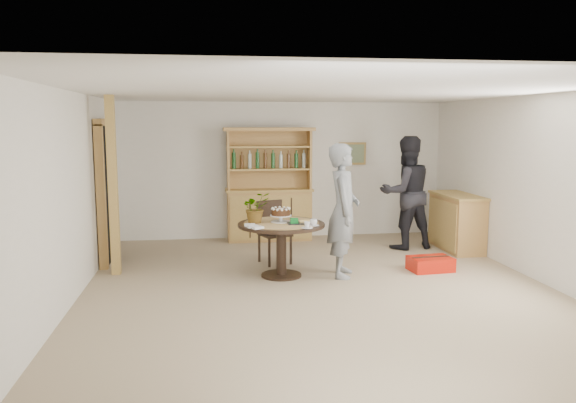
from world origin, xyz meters
The scene contains 17 objects.
ground centered at (0.00, 0.00, 0.00)m, with size 7.00×7.00×0.00m, color tan.
room_shell centered at (0.00, 0.01, 1.74)m, with size 6.04×7.04×2.52m.
doorway centered at (-2.93, 2.00, 1.11)m, with size 0.13×1.10×2.18m.
pine_post centered at (-2.70, 1.20, 1.25)m, with size 0.12×0.12×2.50m, color tan.
hutch centered at (-0.30, 3.24, 0.69)m, with size 1.62×0.54×2.04m.
sideboard centered at (2.74, 2.00, 0.47)m, with size 0.54×1.26×0.94m.
dining_table centered at (-0.40, 0.75, 0.60)m, with size 1.20×1.20×0.76m.
dining_chair centered at (-0.43, 1.58, 0.54)m, with size 0.53×0.53×0.95m.
birthday_cake centered at (-0.40, 0.80, 0.88)m, with size 0.30×0.30×0.20m.
flower_vase centered at (-0.75, 0.80, 0.97)m, with size 0.38×0.33×0.42m, color #3F7233.
gift_tray centered at (-0.19, 0.63, 0.79)m, with size 0.30×0.20×0.08m.
coffee_cup_a centered at (0.00, 0.47, 0.80)m, with size 0.15×0.15×0.09m.
coffee_cup_b centered at (-0.12, 0.30, 0.79)m, with size 0.15×0.15×0.08m.
napkins centered at (-0.81, 0.44, 0.77)m, with size 0.24×0.33×0.03m.
teen_boy centered at (0.45, 0.65, 0.92)m, with size 0.67×0.44×1.85m, color slate.
adult_person centered at (1.91, 2.22, 0.95)m, with size 0.93×0.72×1.91m, color black.
red_suitcase centered at (1.77, 0.74, 0.10)m, with size 0.63×0.45×0.21m.
Camera 1 is at (-1.40, -6.79, 2.12)m, focal length 35.00 mm.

